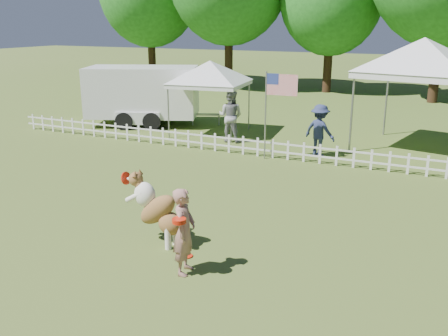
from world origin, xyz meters
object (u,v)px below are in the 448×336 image
object	(u,v)px
spectator_b	(320,130)
dog	(159,210)
canopy_tent_right	(419,96)
cargo_trailer	(143,95)
flag_pole	(265,116)
handler	(184,231)
canopy_tent_left	(210,98)
spectator_a	(231,116)
frisbee_on_turf	(186,256)

from	to	relation	value
spectator_b	dog	bearing A→B (deg)	101.85
canopy_tent_right	cargo_trailer	distance (m)	10.49
flag_pole	spectator_b	world-z (taller)	flag_pole
handler	dog	size ratio (longest dim) A/B	1.09
canopy_tent_right	cargo_trailer	xyz separation A→B (m)	(-10.47, -0.38, -0.57)
canopy_tent_left	cargo_trailer	distance (m)	3.27
dog	cargo_trailer	world-z (taller)	cargo_trailer
spectator_a	handler	bearing A→B (deg)	107.04
flag_pole	spectator_b	bearing A→B (deg)	37.11
canopy_tent_right	spectator_b	bearing A→B (deg)	-129.95
frisbee_on_turf	canopy_tent_right	xyz separation A→B (m)	(2.93, 10.13, 1.76)
canopy_tent_right	canopy_tent_left	bearing A→B (deg)	-162.77
flag_pole	spectator_a	size ratio (longest dim) A/B	1.47
dog	frisbee_on_turf	bearing A→B (deg)	-15.92
canopy_tent_left	spectator_b	xyz separation A→B (m)	(4.57, -1.39, -0.52)
frisbee_on_turf	spectator_b	world-z (taller)	spectator_b
flag_pole	spectator_b	distance (m)	1.88
flag_pole	spectator_b	xyz separation A→B (m)	(1.41, 1.13, -0.53)
dog	frisbee_on_turf	xyz separation A→B (m)	(0.74, -0.27, -0.68)
dog	frisbee_on_turf	size ratio (longest dim) A/B	6.03
canopy_tent_right	frisbee_on_turf	bearing A→B (deg)	-94.62
canopy_tent_right	cargo_trailer	bearing A→B (deg)	-166.41
cargo_trailer	handler	bearing A→B (deg)	-75.13
frisbee_on_turf	canopy_tent_right	world-z (taller)	canopy_tent_right
dog	cargo_trailer	bearing A→B (deg)	129.65
canopy_tent_left	spectator_b	bearing A→B (deg)	-24.52
canopy_tent_right	flag_pole	bearing A→B (deg)	-129.89
frisbee_on_turf	canopy_tent_left	xyz separation A→B (m)	(-4.29, 9.41, 1.32)
handler	flag_pole	bearing A→B (deg)	-1.72
handler	canopy_tent_left	bearing A→B (deg)	12.28
cargo_trailer	canopy_tent_left	bearing A→B (deg)	-28.42
frisbee_on_turf	spectator_b	bearing A→B (deg)	87.99
cargo_trailer	spectator_b	size ratio (longest dim) A/B	3.35
canopy_tent_left	spectator_a	size ratio (longest dim) A/B	1.46
dog	flag_pole	world-z (taller)	flag_pole
frisbee_on_turf	spectator_b	size ratio (longest dim) A/B	0.14
frisbee_on_turf	cargo_trailer	xyz separation A→B (m)	(-7.54, 9.75, 1.19)
dog	canopy_tent_right	size ratio (longest dim) A/B	0.39
dog	spectator_a	xyz separation A→B (m)	(-2.30, 8.25, 0.23)
handler	canopy_tent_right	world-z (taller)	canopy_tent_right
frisbee_on_turf	canopy_tent_left	world-z (taller)	canopy_tent_left
flag_pole	canopy_tent_left	bearing A→B (deg)	139.91
canopy_tent_right	spectator_b	xyz separation A→B (m)	(-2.65, -2.11, -0.96)
flag_pole	spectator_a	xyz separation A→B (m)	(-1.91, 1.62, -0.43)
frisbee_on_turf	spectator_a	world-z (taller)	spectator_a
canopy_tent_left	flag_pole	world-z (taller)	flag_pole
flag_pole	canopy_tent_right	bearing A→B (deg)	37.00
spectator_b	cargo_trailer	bearing A→B (deg)	6.87
canopy_tent_left	cargo_trailer	bearing A→B (deg)	166.35
frisbee_on_turf	canopy_tent_right	size ratio (longest dim) A/B	0.06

